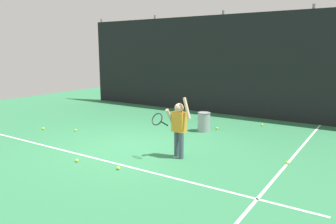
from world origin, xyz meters
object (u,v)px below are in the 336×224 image
at_px(tennis_player, 178,125).
at_px(ball_hopper, 204,122).
at_px(tennis_ball_4, 287,163).
at_px(tennis_ball_7, 176,113).
at_px(tennis_ball_0, 262,125).
at_px(tennis_ball_1, 77,160).
at_px(tennis_ball_2, 217,128).
at_px(tennis_ball_6, 118,168).
at_px(tennis_ball_5, 76,130).
at_px(tennis_ball_3, 43,129).

distance_m(tennis_player, ball_hopper, 2.51).
xyz_separation_m(tennis_ball_4, tennis_ball_7, (-4.78, 3.33, 0.00)).
relative_size(tennis_ball_4, tennis_ball_7, 1.00).
bearing_deg(tennis_ball_0, tennis_ball_1, -112.50).
relative_size(tennis_ball_2, tennis_ball_6, 1.00).
height_order(tennis_player, ball_hopper, tennis_player).
bearing_deg(ball_hopper, tennis_ball_1, -105.15).
xyz_separation_m(tennis_ball_0, tennis_ball_7, (-3.27, 0.19, 0.00)).
bearing_deg(tennis_ball_4, tennis_ball_5, -175.11).
height_order(ball_hopper, tennis_ball_1, ball_hopper).
bearing_deg(tennis_player, tennis_ball_6, -106.00).
height_order(ball_hopper, tennis_ball_5, ball_hopper).
bearing_deg(tennis_ball_2, tennis_player, -82.54).
bearing_deg(tennis_ball_6, tennis_ball_0, 77.08).
height_order(tennis_ball_1, tennis_ball_4, same).
bearing_deg(tennis_ball_7, tennis_ball_3, -115.58).
height_order(tennis_ball_1, tennis_ball_2, same).
height_order(tennis_ball_4, tennis_ball_6, same).
bearing_deg(tennis_ball_5, tennis_ball_3, -157.49).
height_order(tennis_ball_3, tennis_ball_6, same).
xyz_separation_m(tennis_player, ball_hopper, (-0.59, 2.40, -0.44)).
bearing_deg(tennis_ball_2, tennis_ball_3, -146.37).
relative_size(tennis_ball_2, tennis_ball_3, 1.00).
bearing_deg(tennis_ball_3, tennis_ball_6, -17.03).
bearing_deg(ball_hopper, tennis_ball_2, 62.76).
relative_size(tennis_ball_0, tennis_ball_1, 1.00).
height_order(ball_hopper, tennis_ball_3, ball_hopper).
bearing_deg(tennis_ball_0, tennis_ball_2, -130.18).
bearing_deg(tennis_ball_0, tennis_ball_5, -139.99).
height_order(tennis_ball_1, tennis_ball_7, same).
relative_size(tennis_ball_3, tennis_ball_5, 1.00).
xyz_separation_m(tennis_player, tennis_ball_1, (-1.63, -1.43, -0.69)).
bearing_deg(tennis_ball_1, tennis_ball_3, 155.43).
bearing_deg(tennis_ball_3, tennis_ball_5, 22.51).
distance_m(tennis_ball_5, tennis_ball_7, 3.97).
xyz_separation_m(tennis_ball_6, tennis_ball_7, (-2.06, 5.47, 0.00)).
xyz_separation_m(ball_hopper, tennis_ball_1, (-1.04, -3.82, -0.26)).
bearing_deg(tennis_ball_6, tennis_ball_4, 38.31).
xyz_separation_m(tennis_ball_1, tennis_ball_7, (-1.02, 5.62, 0.00)).
bearing_deg(tennis_ball_2, ball_hopper, -117.24).
xyz_separation_m(tennis_ball_3, tennis_ball_7, (2.02, 4.22, 0.00)).
bearing_deg(tennis_ball_3, tennis_ball_7, 64.42).
xyz_separation_m(tennis_ball_4, tennis_ball_5, (-5.84, -0.50, 0.00)).
bearing_deg(tennis_ball_5, tennis_ball_2, 36.39).
bearing_deg(tennis_ball_1, tennis_ball_7, 100.32).
bearing_deg(tennis_ball_5, tennis_ball_7, 74.48).
bearing_deg(tennis_ball_7, ball_hopper, -41.03).
distance_m(ball_hopper, tennis_ball_2, 0.55).
distance_m(tennis_ball_1, tennis_ball_6, 1.04).
bearing_deg(tennis_ball_4, tennis_ball_3, -172.48).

